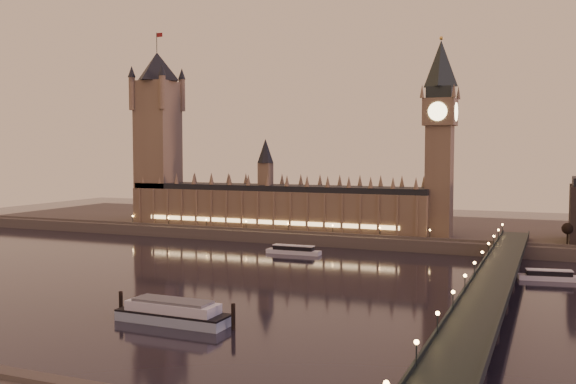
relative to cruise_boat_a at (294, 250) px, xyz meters
The scene contains 10 objects.
ground 73.02m from the cruise_boat_a, 83.28° to the right, with size 700.00×700.00×0.00m, color black.
far_embankment 100.21m from the cruise_boat_a, 67.38° to the left, with size 560.00×130.00×6.00m, color #423D35.
palace_of_westminster 61.16m from the cruise_boat_a, 123.08° to the left, with size 180.00×26.62×52.00m.
victoria_tower 137.31m from the cruise_boat_a, 156.48° to the left, with size 31.68×31.68×118.00m.
big_ben 100.53m from the cruise_boat_a, 37.79° to the left, with size 17.68×17.68×104.00m.
westminster_bridge 123.69m from the cruise_boat_a, 35.90° to the right, with size 13.20×260.00×15.30m.
bare_tree_0 131.99m from the cruise_boat_a, 16.14° to the left, with size 5.89×5.89×11.97m.
cruise_boat_a is the anchor object (origin of this frame).
cruise_boat_b 119.11m from the cruise_boat_a, 10.09° to the right, with size 23.41×9.52×4.20m.
moored_barge 132.51m from the cruise_boat_a, 83.45° to the right, with size 40.70×10.47×7.46m.
Camera 1 is at (110.12, -218.40, 50.84)m, focal length 40.00 mm.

